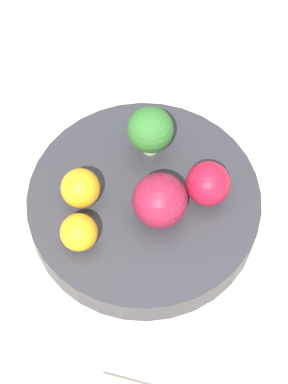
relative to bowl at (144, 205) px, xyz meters
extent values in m
plane|color=gray|center=(0.00, 0.00, -0.04)|extent=(6.00, 6.00, 0.00)
cube|color=beige|center=(0.00, 0.00, -0.03)|extent=(1.20, 1.20, 0.02)
cylinder|color=#2D2D33|center=(0.00, 0.00, 0.00)|extent=(0.27, 0.27, 0.04)
cylinder|color=#99C17A|center=(-0.01, -0.06, 0.03)|extent=(0.02, 0.02, 0.02)
sphere|color=#2D6B28|center=(-0.01, -0.06, 0.06)|extent=(0.05, 0.05, 0.05)
sphere|color=#B7142D|center=(-0.07, 0.00, 0.05)|extent=(0.05, 0.05, 0.05)
sphere|color=maroon|center=(-0.02, 0.02, 0.05)|extent=(0.06, 0.06, 0.06)
sphere|color=orange|center=(0.07, 0.00, 0.04)|extent=(0.04, 0.04, 0.04)
sphere|color=orange|center=(0.07, 0.05, 0.04)|extent=(0.04, 0.04, 0.04)
camera|label=1|loc=(0.01, 0.36, 0.66)|focal=60.00mm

